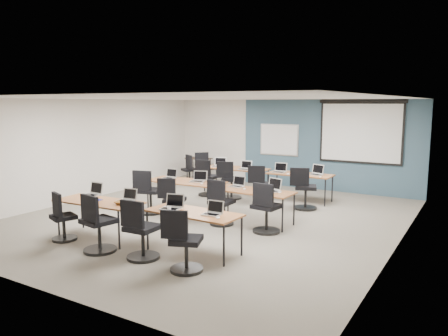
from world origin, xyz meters
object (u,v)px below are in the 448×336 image
Objects in this scene: laptop_1 at (127,198)px; laptop_9 at (245,167)px; whiteboard at (279,140)px; projector_screen at (361,128)px; training_table_back_right at (300,176)px; laptop_8 at (219,164)px; spare_chair_a at (207,171)px; laptop_4 at (170,176)px; task_chair_3 at (183,246)px; laptop_10 at (279,170)px; task_chair_4 at (149,196)px; task_chair_6 at (220,206)px; training_table_mid_right at (253,192)px; training_table_mid_left at (185,183)px; laptop_0 at (93,192)px; task_chair_9 at (230,183)px; task_chair_1 at (97,228)px; laptop_11 at (317,172)px; laptop_3 at (213,211)px; task_chair_8 at (207,181)px; training_table_front_right at (193,215)px; utility_table at (199,161)px; training_table_back_left at (236,169)px; laptop_5 at (198,179)px; task_chair_10 at (261,188)px; laptop_7 at (273,188)px; laptop_6 at (237,184)px; task_chair_0 at (62,221)px; task_chair_5 at (173,204)px; spare_chair_b at (189,172)px; task_chair_11 at (304,192)px; laptop_2 at (172,205)px; task_chair_2 at (140,235)px.

laptop_1 is 0.95× the size of laptop_9.
projector_screen is at bearing -0.45° from whiteboard.
laptop_8 is at bearing 179.09° from training_table_back_right.
laptop_4 is at bearing -122.04° from spare_chair_a.
laptop_10 is at bearing 76.80° from task_chair_3.
task_chair_4 is 1.96m from task_chair_6.
laptop_1 is (-1.60, -2.17, 0.11)m from training_table_mid_right.
training_table_mid_right is (1.93, -0.17, -0.00)m from training_table_mid_left.
laptop_0 is 4.11m from task_chair_9.
task_chair_1 reaches higher than laptop_11.
training_table_mid_left is 1.84× the size of task_chair_4.
task_chair_8 is (-2.79, 4.07, -0.36)m from laptop_3.
training_table_front_right is 2.02× the size of utility_table.
laptop_11 is at bearing 81.69° from task_chair_1.
projector_screen is (2.50, -0.02, 0.44)m from whiteboard.
laptop_11 reaches higher than laptop_4.
training_table_mid_right is (1.33, -4.33, -0.77)m from whiteboard.
training_table_back_left is (-1.92, 4.90, 0.01)m from training_table_front_right.
laptop_5 is at bearing -87.90° from laptop_8.
task_chair_1 is 2.94× the size of laptop_8.
laptop_0 reaches higher than laptop_10.
task_chair_8 is at bearing -163.16° from training_table_back_right.
task_chair_10 is 2.87× the size of laptop_11.
laptop_1 is 5.89m from spare_chair_a.
laptop_4 is at bearing -105.88° from whiteboard.
laptop_9 is 0.31× the size of task_chair_9.
projector_screen is 4.37m from laptop_7.
laptop_6 is (1.43, 0.01, 0.10)m from training_table_mid_left.
projector_screen is 5.31m from task_chair_6.
task_chair_10 reaches higher than laptop_11.
task_chair_0 is at bearing -125.79° from laptop_5.
laptop_5 is at bearing -120.99° from laptop_10.
task_chair_5 is 1.02× the size of spare_chair_b.
task_chair_10 is (1.88, 4.67, 0.03)m from task_chair_0.
training_table_mid_left is 3.28m from task_chair_1.
laptop_6 is 1.90m from task_chair_11.
task_chair_9 is 2.93× the size of laptop_11.
laptop_2 is at bearing 50.61° from task_chair_1.
task_chair_11 reaches higher than laptop_5.
laptop_5 is 0.33× the size of spare_chair_a.
laptop_7 is at bearing 43.67° from laptop_1.
task_chair_10 is 0.99× the size of spare_chair_a.
training_table_mid_right is at bearing 75.85° from task_chair_2.
task_chair_5 is at bearing -133.86° from laptop_6.
training_table_back_right is at bearing 90.75° from training_table_mid_right.
task_chair_9 reaches higher than laptop_1.
utility_table is at bearing 123.63° from task_chair_8.
projector_screen is 6.71× the size of laptop_8.
laptop_5 is at bearing -93.92° from whiteboard.
training_table_back_left is at bearing 92.43° from laptop_2.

